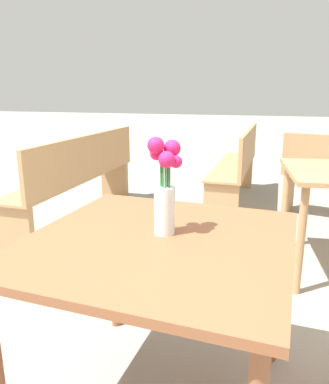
% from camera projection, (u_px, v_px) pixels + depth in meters
% --- Properties ---
extents(table_front, '(0.98, 1.00, 0.72)m').
position_uv_depth(table_front, '(159.00, 260.00, 1.38)').
color(table_front, brown).
rests_on(table_front, ground_plane).
extents(flower_vase, '(0.12, 0.13, 0.36)m').
position_uv_depth(flower_vase, '(165.00, 192.00, 1.36)').
color(flower_vase, silver).
rests_on(flower_vase, table_front).
extents(bench_middle, '(0.36, 1.76, 0.85)m').
position_uv_depth(bench_middle, '(240.00, 164.00, 4.15)').
color(bench_middle, tan).
rests_on(bench_middle, ground_plane).
extents(bench_far, '(0.37, 1.96, 0.85)m').
position_uv_depth(bench_far, '(82.00, 174.00, 3.57)').
color(bench_far, tan).
rests_on(bench_far, ground_plane).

